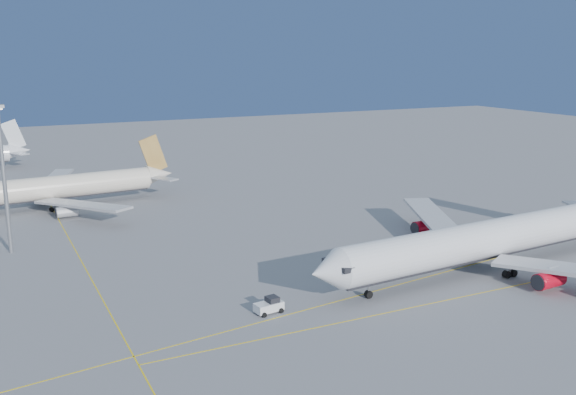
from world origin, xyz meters
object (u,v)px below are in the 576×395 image
object	(u,v)px
pushback_tug	(269,305)
light_mast	(3,167)
airliner_virgin	(493,238)
airliner_etihad	(51,188)

from	to	relation	value
pushback_tug	light_mast	size ratio (longest dim) A/B	0.16
airliner_virgin	light_mast	world-z (taller)	light_mast
light_mast	pushback_tug	bearing A→B (deg)	-56.03
pushback_tug	airliner_etihad	bearing A→B (deg)	96.33
airliner_virgin	airliner_etihad	size ratio (longest dim) A/B	1.20
airliner_virgin	airliner_etihad	distance (m)	98.45
airliner_virgin	pushback_tug	world-z (taller)	airliner_virgin
airliner_etihad	light_mast	size ratio (longest dim) A/B	2.24
airliner_virgin	pushback_tug	distance (m)	41.12
airliner_etihad	pushback_tug	bearing A→B (deg)	-81.08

